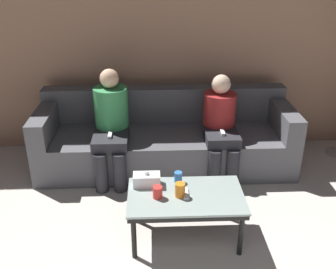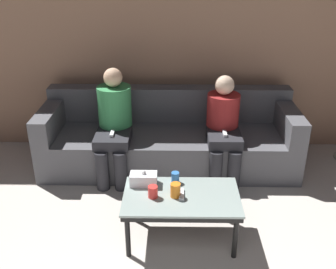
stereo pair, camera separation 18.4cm
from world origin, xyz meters
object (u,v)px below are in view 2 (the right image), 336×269
at_px(cup_near_left, 153,192).
at_px(cup_far_center, 175,190).
at_px(coffee_table, 181,200).
at_px(cup_near_right, 175,177).
at_px(seated_person_left_end, 114,121).
at_px(seated_person_mid_left, 223,125).
at_px(game_remote, 181,194).
at_px(tissue_box, 144,179).
at_px(couch, 169,139).

relative_size(cup_near_left, cup_far_center, 0.84).
xyz_separation_m(coffee_table, cup_near_right, (-0.05, 0.19, 0.09)).
bearing_deg(seated_person_left_end, cup_near_right, -54.66).
xyz_separation_m(coffee_table, seated_person_mid_left, (0.44, 1.06, 0.19)).
bearing_deg(game_remote, tissue_box, 153.13).
distance_m(game_remote, seated_person_left_end, 1.27).
relative_size(tissue_box, game_remote, 1.47).
bearing_deg(coffee_table, game_remote, -90.90).
relative_size(cup_near_right, seated_person_mid_left, 0.09).
xyz_separation_m(couch, tissue_box, (-0.19, -1.11, 0.17)).
bearing_deg(tissue_box, coffee_table, -26.87).
bearing_deg(cup_far_center, coffee_table, 19.10).
xyz_separation_m(couch, cup_far_center, (0.07, -1.28, 0.18)).
bearing_deg(tissue_box, cup_near_left, -64.91).
height_order(cup_near_left, seated_person_mid_left, seated_person_mid_left).
distance_m(couch, tissue_box, 1.14).
relative_size(couch, cup_far_center, 23.22).
height_order(couch, seated_person_left_end, seated_person_left_end).
bearing_deg(cup_near_left, game_remote, 6.95).
height_order(cup_near_left, seated_person_left_end, seated_person_left_end).
xyz_separation_m(couch, coffee_table, (0.12, -1.27, 0.08)).
bearing_deg(cup_near_right, seated_person_mid_left, 60.74).
distance_m(tissue_box, seated_person_left_end, 0.99).
distance_m(couch, coffee_table, 1.28).
height_order(coffee_table, game_remote, game_remote).
xyz_separation_m(coffee_table, tissue_box, (-0.31, 0.16, 0.10)).
bearing_deg(couch, cup_far_center, -86.98).
relative_size(cup_far_center, seated_person_mid_left, 0.11).
relative_size(coffee_table, tissue_box, 4.16).
distance_m(cup_near_right, tissue_box, 0.26).
relative_size(cup_near_left, seated_person_mid_left, 0.09).
distance_m(couch, seated_person_mid_left, 0.65).
xyz_separation_m(cup_far_center, tissue_box, (-0.26, 0.17, -0.01)).
bearing_deg(cup_far_center, couch, 93.02).
bearing_deg(cup_near_left, tissue_box, 115.09).
height_order(coffee_table, cup_near_left, cup_near_left).
relative_size(coffee_table, seated_person_mid_left, 0.88).
distance_m(cup_far_center, tissue_box, 0.31).
bearing_deg(tissue_box, seated_person_left_end, 111.69).
xyz_separation_m(coffee_table, seated_person_left_end, (-0.67, 1.07, 0.22)).
bearing_deg(cup_near_left, cup_far_center, 3.51).
bearing_deg(cup_near_right, cup_near_left, -128.68).
bearing_deg(seated_person_mid_left, cup_near_left, -121.31).
xyz_separation_m(cup_near_right, cup_far_center, (0.00, -0.21, 0.01)).
relative_size(seated_person_left_end, seated_person_mid_left, 1.07).
height_order(cup_near_left, tissue_box, tissue_box).
bearing_deg(cup_far_center, seated_person_mid_left, 65.69).
bearing_deg(seated_person_mid_left, coffee_table, -112.50).
height_order(cup_near_right, cup_far_center, cup_far_center).
bearing_deg(seated_person_mid_left, game_remote, -112.50).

